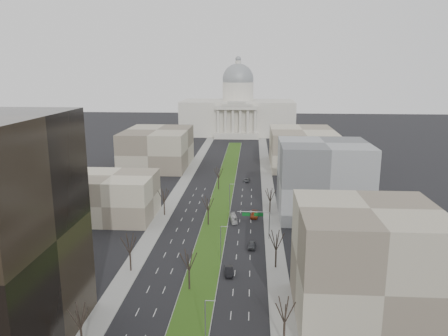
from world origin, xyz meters
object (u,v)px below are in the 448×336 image
at_px(car_red, 254,215).
at_px(car_grey_far, 247,180).
at_px(car_grey_near, 252,245).
at_px(box_van, 233,218).
at_px(car_black, 229,271).

relative_size(car_red, car_grey_far, 1.23).
distance_m(car_grey_near, car_grey_far, 69.63).
bearing_deg(car_red, car_grey_far, 98.11).
xyz_separation_m(car_grey_near, car_grey_far, (-2.60, 69.58, -0.15)).
bearing_deg(car_grey_far, box_van, -91.19).
xyz_separation_m(car_black, car_grey_far, (2.64, 85.30, -0.19)).
bearing_deg(car_red, car_grey_near, -87.59).
bearing_deg(car_black, car_grey_far, 83.80).
height_order(car_black, car_red, car_black).
distance_m(car_red, car_grey_far, 44.99).
bearing_deg(car_grey_far, car_grey_near, -85.19).
bearing_deg(box_van, car_red, 23.12).
distance_m(car_grey_near, car_black, 16.58).
relative_size(car_grey_near, car_grey_far, 1.01).
height_order(car_black, car_grey_far, car_black).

